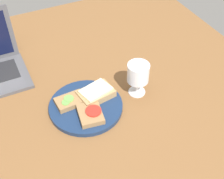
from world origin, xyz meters
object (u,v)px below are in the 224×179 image
Objects in this scene: sandwich_with_cucumber at (70,101)px; wine_glass at (138,74)px; sandwich_with_tomato at (90,114)px; plate at (86,106)px; sandwich_with_cheese at (96,93)px.

sandwich_with_cucumber is 0.81× the size of wine_glass.
sandwich_with_tomato is at bearing -166.97° from wine_glass.
sandwich_with_cucumber is 9.07cm from sandwich_with_tomato.
plate is 2.34× the size of sandwich_with_tomato.
sandwich_with_cheese reaches higher than plate.
wine_glass is (19.20, -0.66, 7.59)cm from plate.
plate is 5.53cm from sandwich_with_cucumber.
sandwich_with_cheese is 9.01cm from sandwich_with_tomato.
sandwich_with_cheese is at bearing 24.63° from plate.
wine_glass reaches higher than plate.
sandwich_with_tomato is (-5.16, -7.37, -0.54)cm from sandwich_with_cheese.
sandwich_with_tomato reaches higher than sandwich_with_cucumber.
sandwich_with_cheese is at bearing -5.28° from sandwich_with_cucumber.
sandwich_with_cheese is at bearing 168.94° from wine_glass.
plate is at bearing 85.28° from sandwich_with_tomato.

